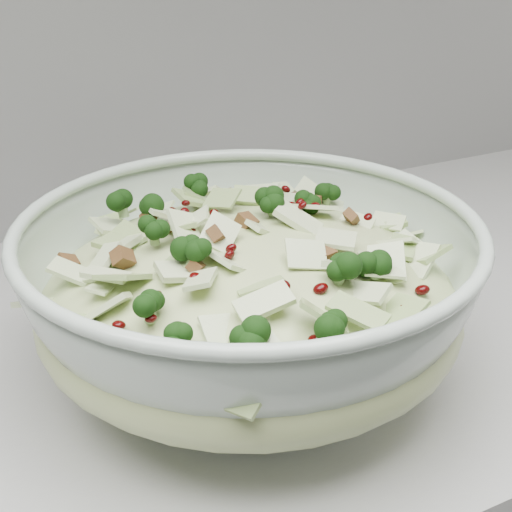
{
  "coord_description": "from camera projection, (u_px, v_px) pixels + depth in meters",
  "views": [
    {
      "loc": [
        0.38,
        1.16,
        1.25
      ],
      "look_at": [
        0.61,
        1.61,
        1.0
      ],
      "focal_mm": 50.0,
      "sensor_mm": 36.0,
      "label": 1
    }
  ],
  "objects": [
    {
      "name": "mixing_bowl",
      "position": [
        249.0,
        299.0,
        0.56
      ],
      "size": [
        0.47,
        0.47,
        0.14
      ],
      "rotation": [
        0.0,
        0.0,
        0.42
      ],
      "color": "#AABBAB",
      "rests_on": "counter"
    },
    {
      "name": "salad",
      "position": [
        249.0,
        273.0,
        0.55
      ],
      "size": [
        0.47,
        0.47,
        0.14
      ],
      "rotation": [
        0.0,
        0.0,
        0.72
      ],
      "color": "#B8C486",
      "rests_on": "mixing_bowl"
    }
  ]
}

